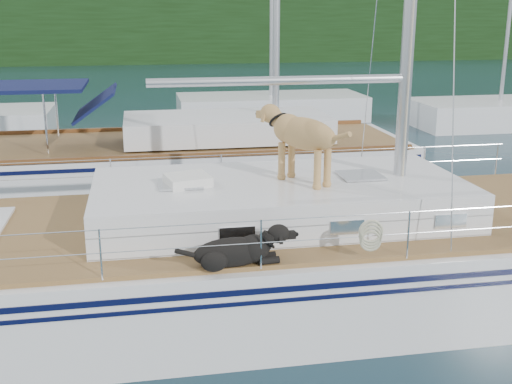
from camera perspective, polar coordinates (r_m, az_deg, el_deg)
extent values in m
plane|color=black|center=(9.56, -2.77, -9.74)|extent=(120.00, 120.00, 0.00)
cube|color=black|center=(53.58, -9.53, 14.42)|extent=(90.00, 3.00, 6.00)
cube|color=#595147|center=(54.88, -9.44, 11.94)|extent=(92.00, 1.00, 1.20)
cube|color=silver|center=(9.36, -2.81, -6.98)|extent=(12.00, 3.80, 1.40)
cube|color=brown|center=(9.10, -2.87, -2.74)|extent=(11.52, 3.50, 0.06)
cube|color=silver|center=(9.14, 2.08, -0.64)|extent=(5.20, 2.50, 0.55)
cylinder|color=silver|center=(8.81, 2.19, 9.87)|extent=(3.60, 0.12, 0.12)
cylinder|color=silver|center=(7.27, -1.10, -2.65)|extent=(10.56, 0.01, 0.01)
cylinder|color=silver|center=(10.62, -4.17, 3.25)|extent=(10.56, 0.01, 0.01)
cube|color=blue|center=(10.23, -4.01, -0.34)|extent=(0.59, 0.42, 0.04)
cube|color=silver|center=(8.83, -6.09, 1.03)|extent=(0.68, 0.60, 0.15)
torus|color=beige|center=(7.68, 10.19, -3.46)|extent=(0.38, 0.17, 0.37)
cube|color=silver|center=(15.49, -7.00, 1.99)|extent=(11.00, 3.50, 1.30)
cube|color=brown|center=(15.34, -7.08, 4.34)|extent=(10.56, 3.29, 0.06)
cube|color=silver|center=(15.39, -2.64, 5.81)|extent=(4.80, 2.30, 0.55)
cube|color=#0F1642|center=(15.29, -19.46, 8.85)|extent=(2.40, 2.30, 0.08)
cube|color=silver|center=(25.36, 1.34, 7.38)|extent=(7.20, 3.00, 1.10)
cube|color=silver|center=(25.50, 20.79, 6.41)|extent=(6.40, 3.00, 1.10)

